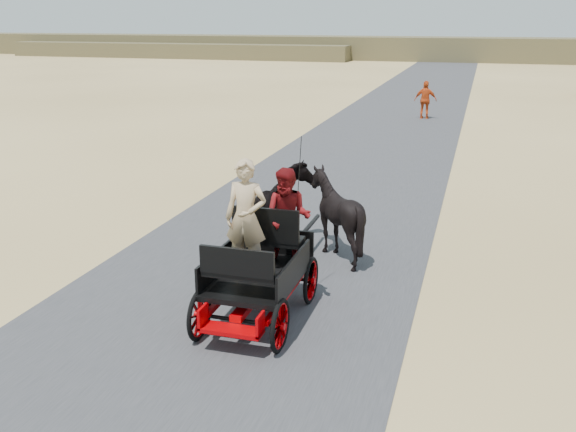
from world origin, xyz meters
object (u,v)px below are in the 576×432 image
(pedestrian, at_px, (425,100))
(horse_left, at_px, (282,210))
(carriage, at_px, (258,297))
(horse_right, at_px, (336,215))

(pedestrian, bearing_deg, horse_left, 89.11)
(carriage, height_order, horse_left, horse_left)
(carriage, bearing_deg, horse_right, 79.61)
(pedestrian, bearing_deg, horse_right, 92.51)
(horse_right, xyz_separation_m, pedestrian, (0.04, 18.52, 0.01))
(pedestrian, bearing_deg, carriage, 91.06)
(horse_right, bearing_deg, horse_left, 0.00)
(carriage, xyz_separation_m, horse_right, (0.55, 3.00, 0.49))
(horse_left, xyz_separation_m, pedestrian, (1.14, 18.52, 0.02))
(horse_right, bearing_deg, carriage, 79.61)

